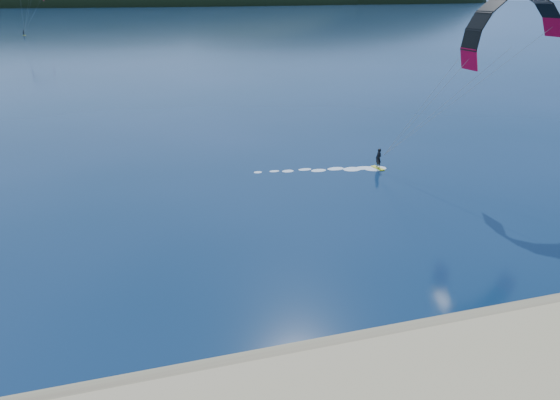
% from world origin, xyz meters
% --- Properties ---
extents(wet_sand, '(220.00, 2.50, 0.10)m').
position_xyz_m(wet_sand, '(0.00, 4.50, 0.05)').
color(wet_sand, '#82694B').
rests_on(wet_sand, ground).
extents(headland, '(1200.00, 310.00, 140.00)m').
position_xyz_m(headland, '(0.63, 745.28, 0.00)').
color(headland, black).
rests_on(headland, ground).
extents(kitesurfer_near, '(24.04, 6.39, 14.07)m').
position_xyz_m(kitesurfer_near, '(23.69, 23.47, 9.84)').
color(kitesurfer_near, yellow).
rests_on(kitesurfer_near, ground).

